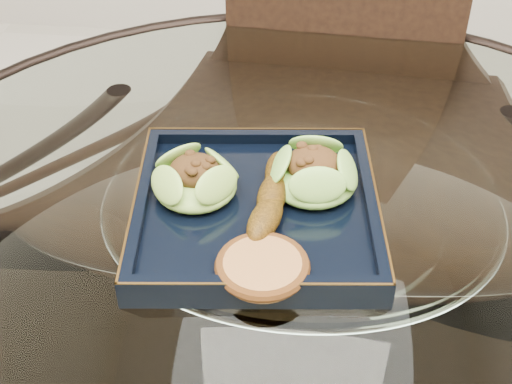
# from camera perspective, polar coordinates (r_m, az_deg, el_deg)

# --- Properties ---
(dining_table) EXTENTS (1.13, 1.13, 0.77)m
(dining_table) POSITION_cam_1_polar(r_m,az_deg,el_deg) (0.92, 3.16, -10.62)
(dining_table) COLOR white
(dining_table) RESTS_ON ground
(dining_chair) EXTENTS (0.44, 0.44, 0.95)m
(dining_chair) POSITION_cam_1_polar(r_m,az_deg,el_deg) (1.24, 5.76, 0.76)
(dining_chair) COLOR #311C10
(dining_chair) RESTS_ON ground
(navy_plate) EXTENTS (0.30, 0.30, 0.02)m
(navy_plate) POSITION_cam_1_polar(r_m,az_deg,el_deg) (0.80, 0.00, -1.67)
(navy_plate) COLOR black
(navy_plate) RESTS_ON dining_table
(lettuce_wrap_left) EXTENTS (0.12, 0.12, 0.03)m
(lettuce_wrap_left) POSITION_cam_1_polar(r_m,az_deg,el_deg) (0.80, -4.87, 0.83)
(lettuce_wrap_left) COLOR olive
(lettuce_wrap_left) RESTS_ON navy_plate
(lettuce_wrap_right) EXTENTS (0.13, 0.13, 0.04)m
(lettuce_wrap_right) POSITION_cam_1_polar(r_m,az_deg,el_deg) (0.81, 4.58, 1.31)
(lettuce_wrap_right) COLOR #4E932A
(lettuce_wrap_right) RESTS_ON navy_plate
(roasted_plantain) EXTENTS (0.05, 0.15, 0.03)m
(roasted_plantain) POSITION_cam_1_polar(r_m,az_deg,el_deg) (0.79, 1.31, -0.24)
(roasted_plantain) COLOR brown
(roasted_plantain) RESTS_ON navy_plate
(crumb_patty) EXTENTS (0.11, 0.11, 0.02)m
(crumb_patty) POSITION_cam_1_polar(r_m,az_deg,el_deg) (0.71, 0.52, -6.06)
(crumb_patty) COLOR #B16F3B
(crumb_patty) RESTS_ON navy_plate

